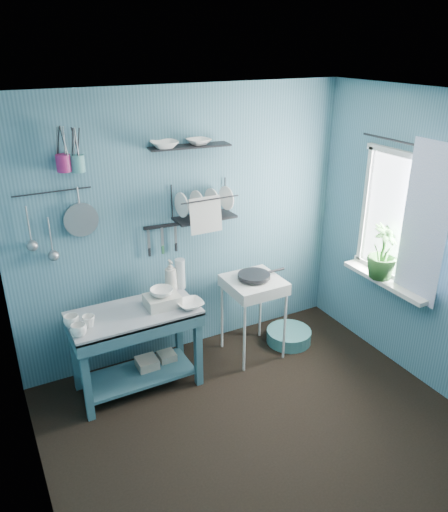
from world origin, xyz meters
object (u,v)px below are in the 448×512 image
work_counter (137,350)px  water_bottle (180,274)px  mug_right (72,321)px  frying_pan (254,276)px  mug_left (79,330)px  utensil_cup_magenta (63,163)px  storage_tin_large (148,369)px  utensil_cup_teal (78,164)px  storage_tin_small (167,362)px  floor_basin (289,336)px  mug_mid (89,321)px  hotplate_stand (253,317)px  wash_tub (162,301)px  soap_bottle (171,276)px  dish_rack (204,201)px  potted_plant (383,252)px  colander (81,220)px

work_counter → water_bottle: (0.52, 0.22, 0.52)m
mug_right → frying_pan: same height
mug_left → frying_pan: (1.63, 0.14, 0.03)m
utensil_cup_magenta → mug_left: bearing=-104.8°
mug_left → utensil_cup_magenta: (0.13, 0.50, 1.16)m
utensil_cup_magenta → storage_tin_large: bearing=-32.9°
mug_right → utensil_cup_teal: 1.23m
frying_pan → storage_tin_small: 1.13m
floor_basin → mug_mid: bearing=-179.1°
hotplate_stand → storage_tin_small: (-0.85, 0.10, -0.30)m
mug_right → mug_mid: bearing=-26.6°
frying_pan → utensil_cup_teal: utensil_cup_teal is taller
floor_basin → utensil_cup_magenta: bearing=169.1°
work_counter → wash_tub: bearing=-15.3°
soap_bottle → utensil_cup_teal: size_ratio=2.30×
mug_right → soap_bottle: soap_bottle is taller
work_counter → dish_rack: size_ratio=1.94×
potted_plant → colander: bearing=158.7°
work_counter → floor_basin: 1.61m
storage_tin_small → utensil_cup_teal: bearing=154.5°
soap_bottle → potted_plant: (1.74, -0.77, 0.17)m
soap_bottle → mug_left: bearing=-158.2°
mug_left → colander: (0.22, 0.53, 0.69)m
mug_right → soap_bottle: (0.92, 0.20, 0.10)m
dish_rack → soap_bottle: bearing=-175.1°
mug_right → water_bottle: 1.05m
water_bottle → frying_pan: (0.63, -0.24, -0.06)m
dish_rack → potted_plant: dish_rack is taller
work_counter → water_bottle: bearing=12.2°
utensil_cup_magenta → floor_basin: bearing=-10.9°
mug_left → utensil_cup_magenta: utensil_cup_magenta is taller
mug_mid → water_bottle: water_bottle is taller
work_counter → mug_left: (-0.48, -0.16, 0.43)m
mug_right → soap_bottle: size_ratio=0.41×
mug_right → potted_plant: 2.74m
work_counter → mug_right: (-0.50, 0.00, 0.43)m
wash_tub → hotplate_stand: size_ratio=0.35×
hotplate_stand → floor_basin: hotplate_stand is taller
mug_left → water_bottle: 1.07m
mug_mid → soap_bottle: 0.85m
water_bottle → storage_tin_large: (-0.42, -0.17, -0.79)m
dish_rack → utensil_cup_magenta: bearing=169.3°
frying_pan → utensil_cup_magenta: 1.91m
work_counter → colander: colander is taller
storage_tin_large → mug_left: bearing=-160.1°
mug_right → dish_rack: dish_rack is taller
potted_plant → hotplate_stand: bearing=151.0°
dish_rack → utensil_cup_teal: (-1.05, 0.05, 0.44)m
mug_mid → storage_tin_small: mug_mid is taller
wash_tub → storage_tin_large: wash_tub is taller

